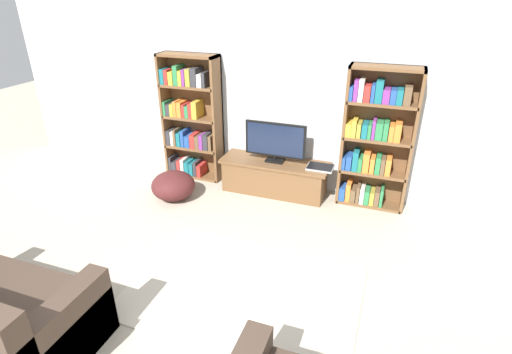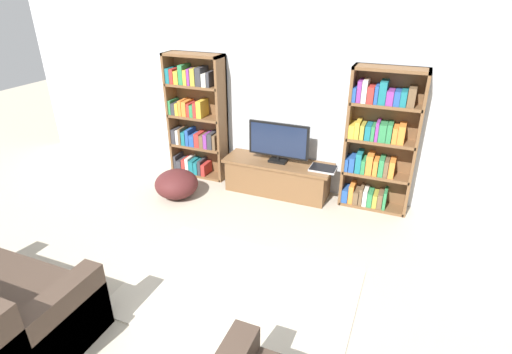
{
  "view_description": "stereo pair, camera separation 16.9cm",
  "coord_description": "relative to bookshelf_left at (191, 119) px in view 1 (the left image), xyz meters",
  "views": [
    {
      "loc": [
        1.3,
        -0.78,
        2.61
      ],
      "look_at": [
        -0.04,
        2.92,
        0.7
      ],
      "focal_mm": 28.0,
      "sensor_mm": 36.0,
      "label": 1
    },
    {
      "loc": [
        1.46,
        -0.72,
        2.61
      ],
      "look_at": [
        -0.04,
        2.92,
        0.7
      ],
      "focal_mm": 28.0,
      "sensor_mm": 36.0,
      "label": 2
    }
  ],
  "objects": [
    {
      "name": "beanbag_ottoman",
      "position": [
        0.09,
        -0.76,
        -0.68
      ],
      "size": [
        0.58,
        0.58,
        0.37
      ],
      "primitive_type": "ellipsoid",
      "color": "#4C1E1E",
      "rests_on": "ground_plane"
    },
    {
      "name": "bookshelf_right",
      "position": [
        2.54,
        -0.0,
        0.01
      ],
      "size": [
        0.84,
        0.3,
        1.78
      ],
      "color": "brown",
      "rests_on": "ground_plane"
    },
    {
      "name": "laptop",
      "position": [
        1.92,
        -0.13,
        -0.4
      ],
      "size": [
        0.33,
        0.26,
        0.03
      ],
      "color": "#B7B7BC",
      "rests_on": "tv_stand"
    },
    {
      "name": "area_rug",
      "position": [
        1.64,
        -2.14,
        -0.86
      ],
      "size": [
        2.13,
        1.47,
        0.02
      ],
      "color": "beige",
      "rests_on": "ground_plane"
    },
    {
      "name": "wall_back",
      "position": [
        1.44,
        0.18,
        0.43
      ],
      "size": [
        8.8,
        0.06,
        2.6
      ],
      "color": "silver",
      "rests_on": "ground_plane"
    },
    {
      "name": "tv_stand",
      "position": [
        1.3,
        -0.12,
        -0.64
      ],
      "size": [
        1.46,
        0.49,
        0.46
      ],
      "color": "brown",
      "rests_on": "ground_plane"
    },
    {
      "name": "bookshelf_left",
      "position": [
        0.0,
        0.0,
        0.0
      ],
      "size": [
        0.84,
        0.3,
        1.78
      ],
      "color": "brown",
      "rests_on": "ground_plane"
    },
    {
      "name": "television",
      "position": [
        1.3,
        -0.12,
        -0.12
      ],
      "size": [
        0.82,
        0.16,
        0.54
      ],
      "color": "black",
      "rests_on": "tv_stand"
    }
  ]
}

